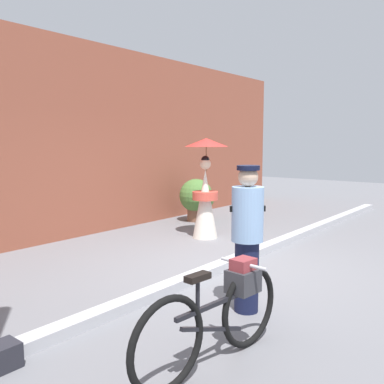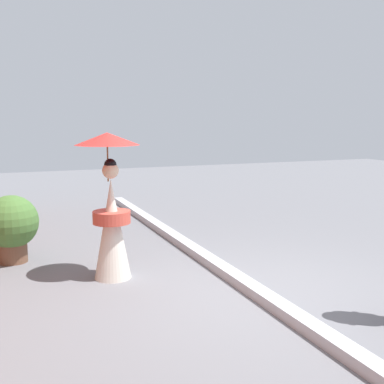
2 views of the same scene
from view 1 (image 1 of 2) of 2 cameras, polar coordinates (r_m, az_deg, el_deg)
ground_plane at (r=6.27m, az=5.16°, el=-10.16°), size 30.00×30.00×0.00m
building_wall at (r=8.50m, az=-15.33°, el=6.97°), size 14.00×0.40×3.77m
sidewalk_curb at (r=6.25m, az=5.16°, el=-9.63°), size 14.00×0.20×0.12m
bicycle_near_officer at (r=3.55m, az=3.73°, el=-16.21°), size 1.72×0.48×0.83m
person_officer at (r=4.49m, az=7.60°, el=-5.91°), size 0.34×0.34×1.59m
person_with_parasol at (r=7.93m, az=1.86°, el=0.62°), size 0.83×0.83×1.91m
potted_plant_by_door at (r=9.68m, az=0.72°, el=-0.77°), size 0.80×0.78×0.99m
backpack_spare at (r=3.92m, az=-24.68°, el=-19.81°), size 0.26×0.23×0.21m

